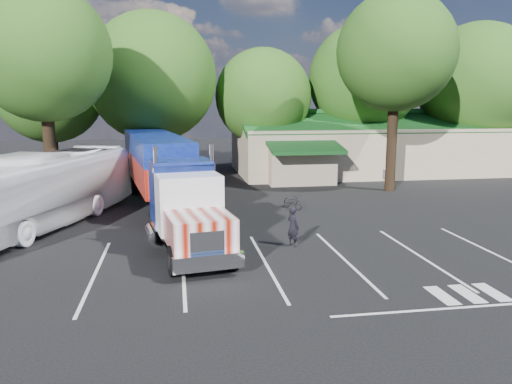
{
  "coord_description": "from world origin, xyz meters",
  "views": [
    {
      "loc": [
        -3.35,
        -24.23,
        6.27
      ],
      "look_at": [
        0.35,
        -1.31,
        2.0
      ],
      "focal_mm": 35.0,
      "sensor_mm": 36.0,
      "label": 1
    }
  ],
  "objects": [
    {
      "name": "ground",
      "position": [
        0.0,
        0.0,
        0.0
      ],
      "size": [
        120.0,
        120.0,
        0.0
      ],
      "primitive_type": "plane",
      "color": "black",
      "rests_on": "ground"
    },
    {
      "name": "event_hall",
      "position": [
        13.74,
        17.81,
        2.21
      ],
      "size": [
        24.2,
        14.12,
        5.55
      ],
      "color": "tan",
      "rests_on": "ground"
    },
    {
      "name": "tree_row_b",
      "position": [
        -13.0,
        17.8,
        7.13
      ],
      "size": [
        8.4,
        8.4,
        11.35
      ],
      "color": "black",
      "rests_on": "ground"
    },
    {
      "name": "tree_row_c",
      "position": [
        -5.0,
        16.2,
        8.04
      ],
      "size": [
        10.0,
        10.0,
        13.05
      ],
      "color": "black",
      "rests_on": "ground"
    },
    {
      "name": "tree_row_d",
      "position": [
        4.0,
        17.5,
        6.58
      ],
      "size": [
        8.0,
        8.0,
        10.6
      ],
      "color": "black",
      "rests_on": "ground"
    },
    {
      "name": "tree_row_e",
      "position": [
        13.0,
        18.0,
        8.09
      ],
      "size": [
        9.6,
        9.6,
        12.9
      ],
      "color": "black",
      "rests_on": "ground"
    },
    {
      "name": "tree_row_f",
      "position": [
        23.0,
        16.8,
        7.79
      ],
      "size": [
        10.4,
        10.4,
        13.0
      ],
      "color": "black",
      "rests_on": "ground"
    },
    {
      "name": "tree_near_left",
      "position": [
        -10.5,
        6.0,
        8.81
      ],
      "size": [
        7.6,
        7.6,
        12.65
      ],
      "color": "black",
      "rests_on": "ground"
    },
    {
      "name": "tree_near_right",
      "position": [
        11.5,
        8.5,
        9.46
      ],
      "size": [
        8.0,
        8.0,
        13.5
      ],
      "color": "black",
      "rests_on": "ground"
    },
    {
      "name": "semi_truck",
      "position": [
        -4.15,
        3.91,
        2.5
      ],
      "size": [
        5.94,
        21.28,
        4.43
      ],
      "rotation": [
        0.0,
        0.0,
        0.16
      ],
      "color": "black",
      "rests_on": "ground"
    },
    {
      "name": "woman",
      "position": [
        1.6,
        -3.72,
        0.88
      ],
      "size": [
        0.7,
        0.77,
        1.76
      ],
      "primitive_type": "imported",
      "rotation": [
        0.0,
        0.0,
        2.16
      ],
      "color": "black",
      "rests_on": "ground"
    },
    {
      "name": "bicycle",
      "position": [
        3.37,
        3.76,
        0.43
      ],
      "size": [
        1.22,
        1.73,
        0.86
      ],
      "primitive_type": "imported",
      "rotation": [
        0.0,
        0.0,
        0.44
      ],
      "color": "black",
      "rests_on": "ground"
    },
    {
      "name": "tour_bus",
      "position": [
        -9.98,
        1.8,
        1.86
      ],
      "size": [
        7.64,
        13.63,
        3.73
      ],
      "primitive_type": "imported",
      "rotation": [
        0.0,
        0.0,
        -0.36
      ],
      "color": "white",
      "rests_on": "ground"
    },
    {
      "name": "silver_sedan",
      "position": [
        11.38,
        14.0,
        0.76
      ],
      "size": [
        4.87,
        3.42,
        1.52
      ],
      "primitive_type": "imported",
      "rotation": [
        0.0,
        0.0,
        1.13
      ],
      "color": "#A4A8AC",
      "rests_on": "ground"
    }
  ]
}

